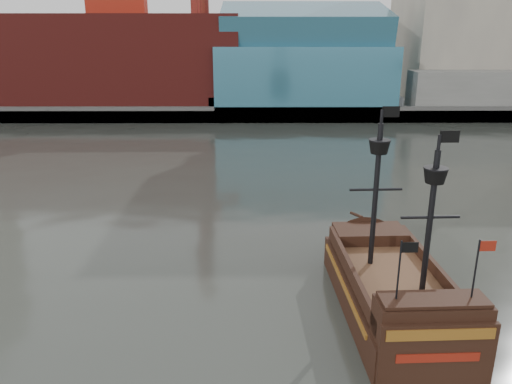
{
  "coord_description": "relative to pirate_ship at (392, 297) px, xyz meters",
  "views": [
    {
      "loc": [
        1.26,
        -19.11,
        14.67
      ],
      "look_at": [
        1.47,
        13.48,
        4.0
      ],
      "focal_mm": 35.0,
      "sensor_mm": 36.0,
      "label": 1
    }
  ],
  "objects": [
    {
      "name": "ground",
      "position": [
        -8.69,
        -4.35,
        -1.07
      ],
      "size": [
        400.0,
        400.0,
        0.0
      ],
      "primitive_type": "plane",
      "color": "#2C302A",
      "rests_on": "ground"
    },
    {
      "name": "promenade_far",
      "position": [
        -8.69,
        87.65,
        -0.07
      ],
      "size": [
        220.0,
        60.0,
        2.0
      ],
      "primitive_type": "cube",
      "color": "slate",
      "rests_on": "ground"
    },
    {
      "name": "seawall",
      "position": [
        -8.69,
        58.15,
        0.23
      ],
      "size": [
        220.0,
        1.0,
        2.6
      ],
      "primitive_type": "cube",
      "color": "#4C4C49",
      "rests_on": "ground"
    },
    {
      "name": "pirate_ship",
      "position": [
        0.0,
        0.0,
        0.0
      ],
      "size": [
        5.49,
        15.88,
        11.76
      ],
      "rotation": [
        0.0,
        0.0,
        0.04
      ],
      "color": "black",
      "rests_on": "ground"
    }
  ]
}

